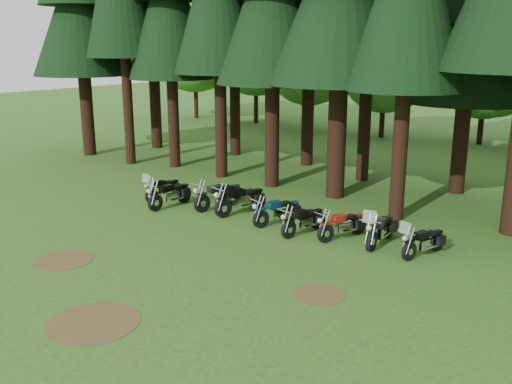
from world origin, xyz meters
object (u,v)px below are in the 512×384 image
(motorcycle_1, at_px, (170,195))
(motorcycle_4, at_px, (278,212))
(motorcycle_2, at_px, (219,196))
(motorcycle_5, at_px, (304,221))
(motorcycle_7, at_px, (380,230))
(motorcycle_8, at_px, (423,243))
(motorcycle_6, at_px, (342,226))
(motorcycle_3, at_px, (241,201))
(motorcycle_0, at_px, (163,189))

(motorcycle_1, height_order, motorcycle_4, motorcycle_1)
(motorcycle_2, height_order, motorcycle_5, motorcycle_2)
(motorcycle_1, relative_size, motorcycle_7, 1.00)
(motorcycle_2, height_order, motorcycle_8, motorcycle_8)
(motorcycle_6, height_order, motorcycle_7, motorcycle_7)
(motorcycle_4, relative_size, motorcycle_6, 1.03)
(motorcycle_3, height_order, motorcycle_7, motorcycle_7)
(motorcycle_4, xyz_separation_m, motorcycle_8, (5.42, 0.03, -0.02))
(motorcycle_3, relative_size, motorcycle_6, 1.17)
(motorcycle_5, bearing_deg, motorcycle_2, -178.27)
(motorcycle_5, relative_size, motorcycle_8, 1.05)
(motorcycle_0, distance_m, motorcycle_7, 9.72)
(motorcycle_5, distance_m, motorcycle_7, 2.65)
(motorcycle_0, xyz_separation_m, motorcycle_5, (7.13, -0.30, 0.01))
(motorcycle_5, height_order, motorcycle_7, motorcycle_7)
(motorcycle_3, xyz_separation_m, motorcycle_6, (4.54, -0.27, -0.07))
(motorcycle_3, xyz_separation_m, motorcycle_4, (1.90, -0.26, -0.05))
(motorcycle_4, bearing_deg, motorcycle_2, -167.24)
(motorcycle_1, distance_m, motorcycle_5, 6.10)
(motorcycle_0, height_order, motorcycle_8, motorcycle_0)
(motorcycle_7, bearing_deg, motorcycle_3, 175.32)
(motorcycle_4, xyz_separation_m, motorcycle_7, (3.90, 0.20, 0.03))
(motorcycle_2, distance_m, motorcycle_7, 6.94)
(motorcycle_1, height_order, motorcycle_8, motorcycle_8)
(motorcycle_4, distance_m, motorcycle_6, 2.63)
(motorcycle_3, xyz_separation_m, motorcycle_5, (3.22, -0.62, -0.06))
(motorcycle_7, distance_m, motorcycle_8, 1.52)
(motorcycle_3, height_order, motorcycle_6, motorcycle_3)
(motorcycle_5, distance_m, motorcycle_8, 4.12)
(motorcycle_0, distance_m, motorcycle_6, 8.45)
(motorcycle_4, bearing_deg, motorcycle_1, -153.27)
(motorcycle_1, xyz_separation_m, motorcycle_7, (8.68, 0.89, 0.01))
(motorcycle_3, bearing_deg, motorcycle_1, -147.70)
(motorcycle_0, bearing_deg, motorcycle_1, -31.36)
(motorcycle_1, relative_size, motorcycle_5, 1.08)
(motorcycle_3, bearing_deg, motorcycle_8, 12.09)
(motorcycle_7, bearing_deg, motorcycle_4, 178.84)
(motorcycle_5, xyz_separation_m, motorcycle_7, (2.59, 0.56, 0.04))
(motorcycle_7, bearing_deg, motorcycle_2, 175.07)
(motorcycle_0, distance_m, motorcycle_1, 1.23)
(motorcycle_0, xyz_separation_m, motorcycle_2, (2.78, 0.36, 0.07))
(motorcycle_0, xyz_separation_m, motorcycle_3, (3.91, 0.31, 0.08))
(motorcycle_7, bearing_deg, motorcycle_8, -10.35)
(motorcycle_3, distance_m, motorcycle_6, 4.54)
(motorcycle_5, bearing_deg, motorcycle_1, -166.46)
(motorcycle_4, bearing_deg, motorcycle_5, 3.21)
(motorcycle_6, relative_size, motorcycle_7, 0.90)
(motorcycle_0, xyz_separation_m, motorcycle_7, (9.72, 0.25, 0.05))
(motorcycle_7, bearing_deg, motorcycle_6, -174.75)
(motorcycle_4, relative_size, motorcycle_8, 1.05)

